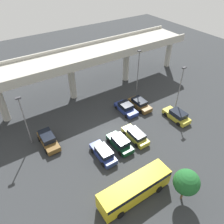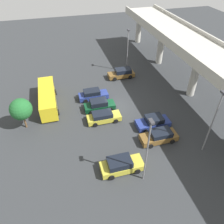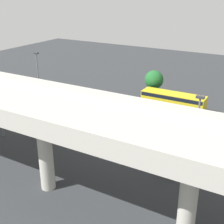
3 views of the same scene
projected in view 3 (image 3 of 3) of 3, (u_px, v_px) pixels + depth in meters
The scene contains 13 objects.
ground_plane at pixel (120, 132), 37.33m from camera, with size 103.56×103.56×0.00m, color #2D3033.
highway_overpass at pixel (42, 114), 24.48m from camera, with size 49.54×7.00×8.42m.
parked_car_0 at pixel (177, 157), 30.20m from camera, with size 2.12×4.75×1.68m.
parked_car_1 at pixel (153, 123), 37.86m from camera, with size 1.99×4.60×1.59m.
parked_car_2 at pixel (129, 119), 38.95m from camera, with size 2.07×4.53×1.63m.
parked_car_3 at pixel (110, 115), 40.29m from camera, with size 1.99×4.68×1.48m.
parked_car_4 at pixel (63, 128), 36.62m from camera, with size 2.22×4.54×1.56m.
parked_car_5 at pixel (48, 122), 38.19m from camera, with size 2.07×4.66×1.54m.
parked_car_6 at pixel (59, 103), 44.30m from camera, with size 2.16×4.71×1.65m.
shuttle_bus at pixel (173, 100), 43.03m from camera, with size 8.80×2.63×2.52m.
lamp_post_mid_lot at pixel (196, 132), 26.53m from camera, with size 0.70×0.35×7.93m.
lamp_post_by_overpass at pixel (38, 77), 42.07m from camera, with size 0.70×0.35×8.13m.
tree_front_left at pixel (154, 80), 47.01m from camera, with size 2.84×2.84×4.46m.
Camera 3 is at (-16.12, 29.58, 16.28)m, focal length 50.00 mm.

